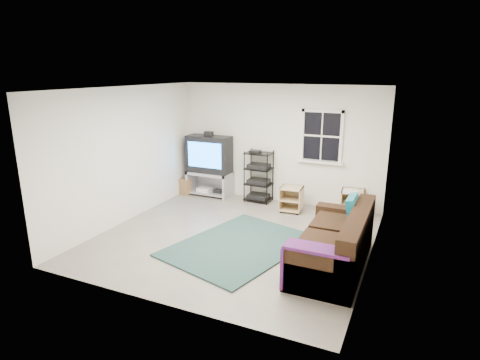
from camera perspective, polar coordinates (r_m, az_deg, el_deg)
The scene contains 8 objects.
room at distance 8.60m, azimuth 11.51°, elevation 5.65°, with size 4.60×4.62×4.60m.
tv_unit at distance 9.39m, azimuth -4.37°, elevation 2.76°, with size 1.04×0.52×1.52m.
av_rack at distance 9.01m, azimuth 2.67°, elevation 0.06°, with size 0.58×0.42×1.16m.
side_table_left at distance 8.52m, azimuth 7.37°, elevation -2.55°, with size 0.48×0.48×0.52m.
side_table_right at distance 8.56m, azimuth 15.70°, elevation -2.80°, with size 0.51×0.52×0.53m.
sofa at distance 6.28m, azimuth 13.42°, elevation -9.03°, with size 0.94×2.12×0.97m.
shag_rug at distance 6.89m, azimuth -0.11°, elevation -9.29°, with size 1.75×2.40×0.03m, color black.
paper_bag at distance 9.67m, azimuth -7.83°, elevation -0.94°, with size 0.26×0.17×0.37m, color #8A5F3D.
Camera 1 is at (2.82, -6.01, 2.91)m, focal length 30.00 mm.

